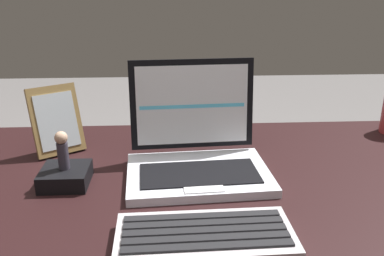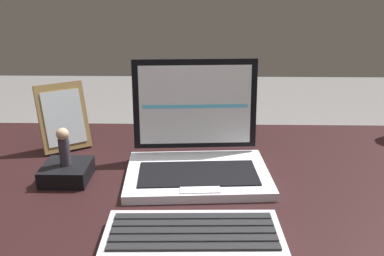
% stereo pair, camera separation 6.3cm
% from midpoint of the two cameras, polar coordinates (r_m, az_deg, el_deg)
% --- Properties ---
extents(desk, '(1.35, 0.80, 0.71)m').
position_cam_midpoint_polar(desk, '(0.95, 4.15, -13.47)').
color(desk, black).
rests_on(desk, ground).
extents(laptop_front, '(0.33, 0.26, 0.24)m').
position_cam_midpoint_polar(laptop_front, '(0.95, 2.56, -3.35)').
color(laptop_front, silver).
rests_on(laptop_front, desk).
extents(external_keyboard, '(0.30, 0.15, 0.03)m').
position_cam_midpoint_polar(external_keyboard, '(0.72, 2.75, -14.83)').
color(external_keyboard, '#BBB3B9').
rests_on(external_keyboard, desk).
extents(photo_frame, '(0.13, 0.11, 0.17)m').
position_cam_midpoint_polar(photo_frame, '(1.10, -15.63, 1.36)').
color(photo_frame, olive).
rests_on(photo_frame, desk).
extents(figurine_stand, '(0.10, 0.10, 0.04)m').
position_cam_midpoint_polar(figurine_stand, '(0.95, -14.92, -5.86)').
color(figurine_stand, black).
rests_on(figurine_stand, desk).
extents(figurine, '(0.03, 0.03, 0.08)m').
position_cam_midpoint_polar(figurine, '(0.93, -15.27, -2.31)').
color(figurine, '#36313E').
rests_on(figurine, figurine_stand).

